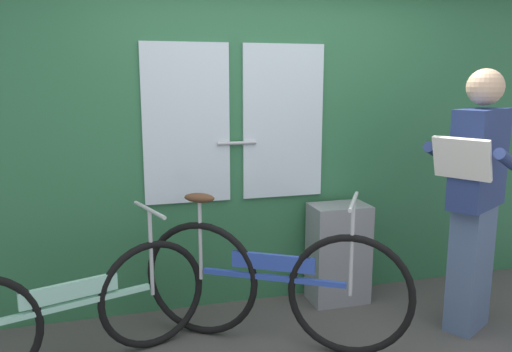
% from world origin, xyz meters
% --- Properties ---
extents(train_door_wall, '(5.04, 0.28, 2.36)m').
position_xyz_m(train_door_wall, '(-0.01, 1.09, 1.23)').
color(train_door_wall, '#2D6B42').
rests_on(train_door_wall, ground_plane).
extents(bicycle_near_door, '(1.49, 0.93, 0.97)m').
position_xyz_m(bicycle_near_door, '(-0.14, 0.40, 0.40)').
color(bicycle_near_door, black).
rests_on(bicycle_near_door, ground_plane).
extents(bicycle_leaning_behind, '(1.59, 0.65, 0.90)m').
position_xyz_m(bicycle_leaning_behind, '(-1.33, 0.41, 0.37)').
color(bicycle_leaning_behind, black).
rests_on(bicycle_leaning_behind, ground_plane).
extents(passenger_reading_newspaper, '(0.63, 0.58, 1.72)m').
position_xyz_m(passenger_reading_newspaper, '(1.19, 0.25, 0.91)').
color(passenger_reading_newspaper, slate).
rests_on(passenger_reading_newspaper, ground_plane).
extents(trash_bin_by_wall, '(0.43, 0.28, 0.74)m').
position_xyz_m(trash_bin_by_wall, '(0.54, 0.88, 0.37)').
color(trash_bin_by_wall, gray).
rests_on(trash_bin_by_wall, ground_plane).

